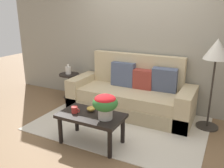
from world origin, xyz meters
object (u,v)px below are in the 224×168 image
object	(u,v)px
coffee_table	(91,119)
snack_bowl	(91,109)
table_vase	(68,70)
coffee_mug	(75,110)
couch	(131,96)
potted_plant	(105,104)
floor_lamp	(216,56)
side_table	(69,81)

from	to	relation	value
coffee_table	snack_bowl	bearing A→B (deg)	121.53
coffee_table	table_vase	bearing A→B (deg)	136.01
snack_bowl	coffee_mug	bearing A→B (deg)	-137.82
couch	table_vase	distance (m)	1.54
couch	potted_plant	distance (m)	1.36
floor_lamp	snack_bowl	world-z (taller)	floor_lamp
snack_bowl	table_vase	size ratio (longest dim) A/B	0.61
couch	snack_bowl	size ratio (longest dim) A/B	17.65
side_table	table_vase	distance (m)	0.26
side_table	potted_plant	world-z (taller)	potted_plant
potted_plant	coffee_mug	size ratio (longest dim) A/B	2.53
coffee_table	potted_plant	distance (m)	0.38
coffee_table	side_table	xyz separation A→B (m)	(-1.42, 1.39, -0.00)
potted_plant	coffee_mug	xyz separation A→B (m)	(-0.48, -0.03, -0.17)
side_table	coffee_table	bearing A→B (deg)	-44.40
coffee_table	potted_plant	bearing A→B (deg)	-5.62
coffee_table	potted_plant	xyz separation A→B (m)	(0.24, -0.02, 0.29)
floor_lamp	table_vase	xyz separation A→B (m)	(-2.87, 0.10, -0.56)
couch	side_table	distance (m)	1.50
potted_plant	coffee_mug	bearing A→B (deg)	-176.02
coffee_table	floor_lamp	size ratio (longest dim) A/B	0.63
side_table	potted_plant	distance (m)	2.20
table_vase	snack_bowl	bearing A→B (deg)	-43.08
side_table	snack_bowl	world-z (taller)	side_table
couch	coffee_table	bearing A→B (deg)	-93.64
floor_lamp	potted_plant	world-z (taller)	floor_lamp
couch	coffee_mug	size ratio (longest dim) A/B	17.01
coffee_mug	table_vase	distance (m)	1.87
couch	potted_plant	world-z (taller)	couch
table_vase	potted_plant	bearing A→B (deg)	-40.03
floor_lamp	side_table	bearing A→B (deg)	177.76
couch	potted_plant	size ratio (longest dim) A/B	6.72
couch	coffee_mug	world-z (taller)	couch
floor_lamp	potted_plant	xyz separation A→B (m)	(-1.20, -1.30, -0.53)
couch	coffee_mug	distance (m)	1.39
coffee_mug	snack_bowl	size ratio (longest dim) A/B	1.04
snack_bowl	couch	bearing A→B (deg)	83.07
couch	coffee_table	world-z (taller)	couch
snack_bowl	floor_lamp	bearing A→B (deg)	37.87
coffee_mug	side_table	bearing A→B (deg)	129.24
potted_plant	floor_lamp	bearing A→B (deg)	47.13
snack_bowl	side_table	bearing A→B (deg)	136.49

